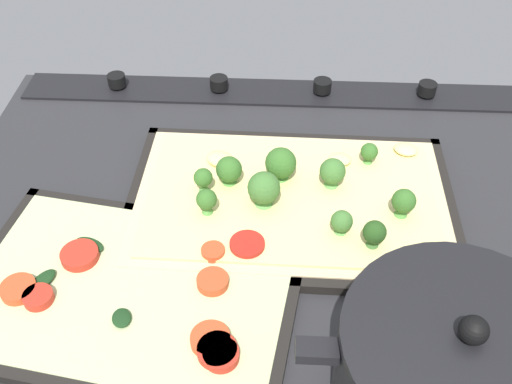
% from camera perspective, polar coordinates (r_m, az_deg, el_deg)
% --- Properties ---
extents(ground_plane, '(0.80, 0.67, 0.03)m').
position_cam_1_polar(ground_plane, '(0.71, 0.62, -5.18)').
color(ground_plane, '#28282B').
extents(stove_control_panel, '(0.77, 0.07, 0.03)m').
position_cam_1_polar(stove_control_panel, '(0.92, 1.41, 9.91)').
color(stove_control_panel, black).
rests_on(stove_control_panel, ground_plane).
extents(baking_tray_front, '(0.41, 0.27, 0.01)m').
position_cam_1_polar(baking_tray_front, '(0.73, 3.40, -1.23)').
color(baking_tray_front, black).
rests_on(baking_tray_front, ground_plane).
extents(broccoli_pizza, '(0.39, 0.25, 0.06)m').
position_cam_1_polar(broccoli_pizza, '(0.72, 3.48, -0.36)').
color(broccoli_pizza, beige).
rests_on(broccoli_pizza, baking_tray_front).
extents(baking_tray_back, '(0.39, 0.30, 0.01)m').
position_cam_1_polar(baking_tray_back, '(0.65, -12.18, -9.67)').
color(baking_tray_back, black).
rests_on(baking_tray_back, ground_plane).
extents(veggie_pizza_back, '(0.36, 0.27, 0.02)m').
position_cam_1_polar(veggie_pizza_back, '(0.64, -11.89, -9.42)').
color(veggie_pizza_back, '#BCC88D').
rests_on(veggie_pizza_back, baking_tray_back).
extents(cooking_pot, '(0.27, 0.21, 0.14)m').
position_cam_1_polar(cooking_pot, '(0.55, 18.76, -16.61)').
color(cooking_pot, black).
rests_on(cooking_pot, ground_plane).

